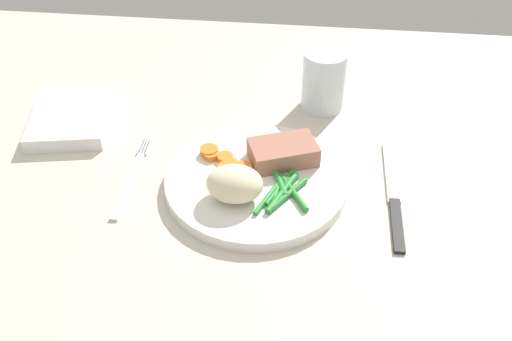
# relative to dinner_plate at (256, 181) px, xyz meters

# --- Properties ---
(dining_table) EXTENTS (1.20, 0.90, 0.02)m
(dining_table) POSITION_rel_dinner_plate_xyz_m (-0.01, 0.02, -0.02)
(dining_table) COLOR beige
(dining_table) RESTS_ON ground
(dinner_plate) EXTENTS (0.24, 0.24, 0.02)m
(dinner_plate) POSITION_rel_dinner_plate_xyz_m (0.00, 0.00, 0.00)
(dinner_plate) COLOR white
(dinner_plate) RESTS_ON dining_table
(meat_portion) EXTENTS (0.10, 0.08, 0.03)m
(meat_portion) POSITION_rel_dinner_plate_xyz_m (0.03, 0.04, 0.02)
(meat_portion) COLOR #A86B56
(meat_portion) RESTS_ON dinner_plate
(mashed_potatoes) EXTENTS (0.07, 0.05, 0.04)m
(mashed_potatoes) POSITION_rel_dinner_plate_xyz_m (-0.02, -0.04, 0.03)
(mashed_potatoes) COLOR beige
(mashed_potatoes) RESTS_ON dinner_plate
(carrot_slices) EXTENTS (0.07, 0.06, 0.01)m
(carrot_slices) POSITION_rel_dinner_plate_xyz_m (-0.05, 0.02, 0.01)
(carrot_slices) COLOR orange
(carrot_slices) RESTS_ON dinner_plate
(green_beans) EXTENTS (0.07, 0.09, 0.01)m
(green_beans) POSITION_rel_dinner_plate_xyz_m (0.04, -0.03, 0.01)
(green_beans) COLOR #2D8C38
(green_beans) RESTS_ON dinner_plate
(fork) EXTENTS (0.01, 0.17, 0.00)m
(fork) POSITION_rel_dinner_plate_xyz_m (-0.17, -0.00, -0.01)
(fork) COLOR silver
(fork) RESTS_ON dining_table
(knife) EXTENTS (0.02, 0.21, 0.01)m
(knife) POSITION_rel_dinner_plate_xyz_m (0.18, -0.00, -0.01)
(knife) COLOR black
(knife) RESTS_ON dining_table
(water_glass) EXTENTS (0.07, 0.07, 0.09)m
(water_glass) POSITION_rel_dinner_plate_xyz_m (0.08, 0.20, 0.03)
(water_glass) COLOR silver
(water_glass) RESTS_ON dining_table
(napkin) EXTENTS (0.13, 0.15, 0.02)m
(napkin) POSITION_rel_dinner_plate_xyz_m (-0.29, 0.11, 0.00)
(napkin) COLOR white
(napkin) RESTS_ON dining_table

